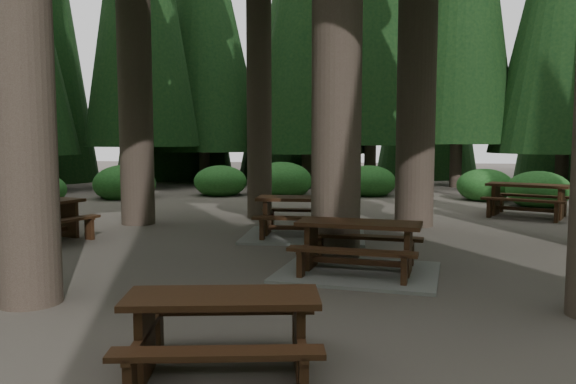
# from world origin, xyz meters

# --- Properties ---
(ground) EXTENTS (80.00, 80.00, 0.00)m
(ground) POSITION_xyz_m (0.00, 0.00, 0.00)
(ground) COLOR #4D453F
(ground) RESTS_ON ground
(picnic_table_a) EXTENTS (2.62, 2.27, 0.80)m
(picnic_table_a) POSITION_xyz_m (1.22, -0.83, 0.28)
(picnic_table_a) COLOR gray
(picnic_table_a) RESTS_ON ground
(picnic_table_b) EXTENTS (2.04, 2.27, 0.82)m
(picnic_table_b) POSITION_xyz_m (-5.14, 0.79, 0.54)
(picnic_table_b) COLOR #372010
(picnic_table_b) RESTS_ON ground
(picnic_table_c) EXTENTS (2.57, 2.15, 0.85)m
(picnic_table_c) POSITION_xyz_m (0.01, 2.24, 0.30)
(picnic_table_c) COLOR gray
(picnic_table_c) RESTS_ON ground
(picnic_table_d) EXTENTS (2.51, 2.32, 0.87)m
(picnic_table_d) POSITION_xyz_m (5.47, 6.17, 0.58)
(picnic_table_d) COLOR #372010
(picnic_table_d) RESTS_ON ground
(picnic_table_e) EXTENTS (1.88, 1.62, 0.72)m
(picnic_table_e) POSITION_xyz_m (0.15, -4.74, 0.48)
(picnic_table_e) COLOR #372010
(picnic_table_e) RESTS_ON ground
(shrub_ring) EXTENTS (23.86, 24.64, 1.49)m
(shrub_ring) POSITION_xyz_m (0.70, 0.75, 0.40)
(shrub_ring) COLOR #245F20
(shrub_ring) RESTS_ON ground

